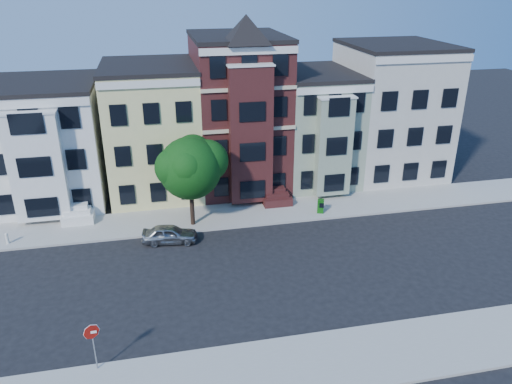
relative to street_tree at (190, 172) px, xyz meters
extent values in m
plane|color=black|center=(4.74, -7.08, -4.10)|extent=(120.00, 120.00, 0.00)
cube|color=#9E9B93|center=(4.74, 0.92, -4.02)|extent=(60.00, 4.00, 0.15)
cube|color=#9E9B93|center=(4.74, -15.08, -4.02)|extent=(60.00, 4.00, 0.15)
cube|color=white|center=(-10.26, 7.42, 0.40)|extent=(8.00, 9.00, 9.00)
cube|color=beige|center=(-2.26, 7.42, 0.90)|extent=(7.00, 9.00, 10.00)
cube|color=#3F1817|center=(4.74, 7.42, 1.90)|extent=(7.00, 9.00, 12.00)
cube|color=gray|center=(11.24, 7.42, 0.40)|extent=(6.00, 9.00, 9.00)
cube|color=beige|center=(18.24, 7.42, 1.40)|extent=(8.00, 9.00, 11.00)
imported|color=gray|center=(-1.72, -2.08, -3.48)|extent=(3.81, 1.94, 1.24)
cube|color=#0F550F|center=(9.50, -0.12, -3.43)|extent=(0.59, 0.56, 1.04)
cylinder|color=silver|center=(-12.26, -0.28, -3.65)|extent=(0.24, 0.24, 0.61)
camera|label=1|loc=(-2.19, -31.97, 12.41)|focal=35.00mm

